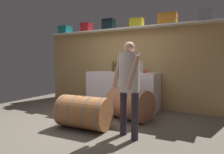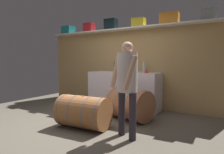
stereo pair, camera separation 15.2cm
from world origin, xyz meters
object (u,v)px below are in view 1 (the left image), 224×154
red_funnel (145,71)px  winemaker_pouring (129,79)px  toolcase_red (87,28)px  wine_barrel_far (130,104)px  wine_bottle_amber (113,66)px  work_cabinet (122,90)px  toolcase_yellow (137,23)px  toolcase_teal (65,30)px  toolcase_grey (206,16)px  wine_glass (121,68)px  wine_bottle_clear (142,67)px  toolcase_black (109,25)px  wine_bottle_dark (116,67)px  toolcase_orange (168,19)px  wine_barrel_near (84,112)px

red_funnel → winemaker_pouring: winemaker_pouring is taller
toolcase_red → wine_barrel_far: 2.87m
wine_bottle_amber → work_cabinet: bearing=-28.3°
winemaker_pouring → toolcase_red: bearing=-16.9°
toolcase_yellow → toolcase_teal: bearing=176.9°
toolcase_grey → wine_glass: 2.31m
winemaker_pouring → wine_bottle_clear: bearing=-52.0°
toolcase_yellow → red_funnel: 1.30m
wine_barrel_far → winemaker_pouring: 1.18m
toolcase_yellow → toolcase_grey: bearing=-3.1°
red_funnel → wine_glass: bearing=176.6°
toolcase_red → toolcase_yellow: bearing=-0.5°
toolcase_black → wine_glass: (0.50, -0.24, -1.21)m
toolcase_black → wine_bottle_amber: (0.15, -0.02, -1.16)m
toolcase_black → wine_bottle_amber: bearing=-12.0°
toolcase_red → wine_bottle_dark: size_ratio=1.10×
toolcase_teal → toolcase_orange: bearing=2.2°
toolcase_yellow → red_funnel: bearing=-43.1°
toolcase_red → toolcase_orange: 2.39m
toolcase_orange → red_funnel: 1.35m
wine_bottle_amber → red_funnel: 1.07m
toolcase_yellow → wine_barrel_far: bearing=-78.4°
work_cabinet → wine_barrel_far: (0.57, -0.81, -0.15)m
toolcase_teal → wine_barrel_near: toolcase_teal is taller
toolcase_black → wine_bottle_dark: bearing=-25.1°
toolcase_grey → wine_bottle_clear: 1.82m
red_funnel → wine_bottle_dark: bearing=169.1°
toolcase_black → wine_glass: size_ratio=2.36×
toolcase_yellow → wine_bottle_amber: toolcase_yellow is taller
toolcase_yellow → wine_bottle_dark: 1.27m
toolcase_black → red_funnel: size_ratio=3.02×
toolcase_grey → toolcase_red: bearing=176.1°
toolcase_red → wine_barrel_near: size_ratio=0.30×
toolcase_teal → toolcase_red: 0.85m
toolcase_red → wine_glass: (1.26, -0.24, -1.19)m
work_cabinet → wine_bottle_dark: bearing=153.7°
work_cabinet → wine_bottle_dark: (-0.24, 0.12, 0.60)m
wine_barrel_far → winemaker_pouring: size_ratio=0.66×
toolcase_teal → toolcase_black: 1.61m
toolcase_teal → wine_bottle_clear: bearing=-0.2°
toolcase_red → wine_barrel_near: toolcase_red is taller
toolcase_black → toolcase_yellow: bearing=-4.3°
wine_bottle_amber → wine_bottle_dark: (0.16, -0.10, -0.02)m
winemaker_pouring → wine_barrel_near: bearing=24.1°
toolcase_orange → work_cabinet: 2.09m
wine_barrel_near → winemaker_pouring: size_ratio=0.64×
toolcase_black → wine_barrel_near: 2.84m
toolcase_red → winemaker_pouring: bearing=-41.4°
toolcase_black → wine_bottle_clear: toolcase_black is taller
toolcase_yellow → wine_barrel_far: size_ratio=0.32×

